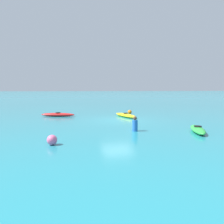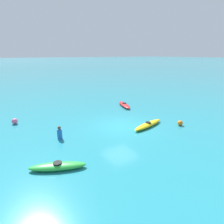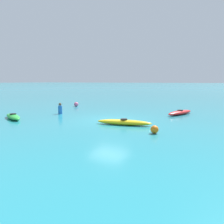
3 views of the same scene
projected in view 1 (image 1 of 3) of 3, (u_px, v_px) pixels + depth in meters
ground_plane at (118, 120)px, 17.39m from camera, size 600.00×600.00×0.00m
kayak_green at (198, 129)px, 12.47m from camera, size 1.78×2.72×0.37m
kayak_yellow at (126, 115)px, 19.32m from camera, size 1.30×3.34×0.37m
kayak_red at (58, 115)px, 19.81m from camera, size 3.11×1.67×0.37m
buoy_orange at (130, 112)px, 21.78m from camera, size 0.40×0.40×0.40m
buoy_pink at (52, 140)px, 9.60m from camera, size 0.45×0.45×0.45m
person_near_shore at (135, 125)px, 12.78m from camera, size 0.34×0.34×0.88m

